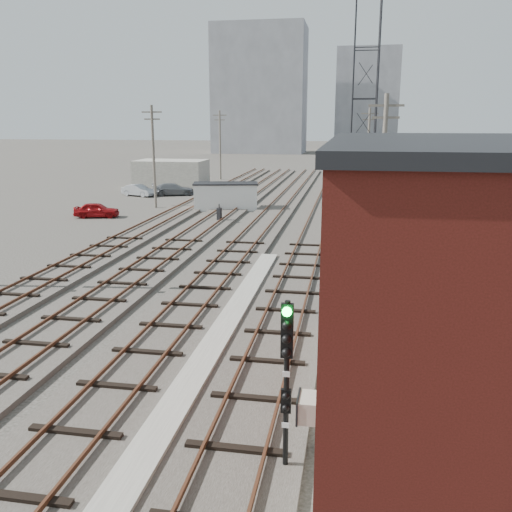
% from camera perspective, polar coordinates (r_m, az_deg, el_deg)
% --- Properties ---
extents(ground, '(320.00, 320.00, 0.00)m').
position_cam_1_polar(ground, '(62.11, 5.40, 6.89)').
color(ground, '#282621').
rests_on(ground, ground).
extents(track_right, '(3.20, 90.00, 0.39)m').
position_cam_1_polar(track_right, '(41.21, 6.48, 3.41)').
color(track_right, '#332D28').
rests_on(track_right, ground).
extents(track_mid_right, '(3.20, 90.00, 0.39)m').
position_cam_1_polar(track_mid_right, '(41.63, 0.96, 3.60)').
color(track_mid_right, '#332D28').
rests_on(track_mid_right, ground).
extents(track_mid_left, '(3.20, 90.00, 0.39)m').
position_cam_1_polar(track_mid_left, '(42.43, -4.39, 3.76)').
color(track_mid_left, '#332D28').
rests_on(track_mid_left, ground).
extents(track_left, '(3.20, 90.00, 0.39)m').
position_cam_1_polar(track_left, '(43.58, -9.51, 3.88)').
color(track_left, '#332D28').
rests_on(track_left, ground).
extents(platform_curb, '(0.90, 28.00, 0.26)m').
position_cam_1_polar(platform_curb, '(17.71, -5.45, -11.05)').
color(platform_curb, gray).
rests_on(platform_curb, ground).
extents(brick_building, '(6.54, 12.20, 7.22)m').
position_cam_1_polar(brick_building, '(14.26, 20.11, -3.09)').
color(brick_building, gray).
rests_on(brick_building, ground).
extents(lattice_tower, '(1.60, 1.60, 15.00)m').
position_cam_1_polar(lattice_tower, '(36.45, 11.23, 13.56)').
color(lattice_tower, black).
rests_on(lattice_tower, ground).
extents(utility_pole_left_b, '(1.80, 0.24, 9.00)m').
position_cam_1_polar(utility_pole_left_b, '(49.67, -10.74, 10.50)').
color(utility_pole_left_b, '#595147').
rests_on(utility_pole_left_b, ground).
extents(utility_pole_left_c, '(1.80, 0.24, 9.00)m').
position_cam_1_polar(utility_pole_left_c, '(73.58, -3.80, 11.77)').
color(utility_pole_left_c, '#595147').
rests_on(utility_pole_left_c, ground).
extents(utility_pole_right_a, '(1.80, 0.24, 9.00)m').
position_cam_1_polar(utility_pole_right_a, '(29.62, 13.16, 8.18)').
color(utility_pole_right_a, '#595147').
rests_on(utility_pole_right_a, ground).
extents(utility_pole_right_b, '(1.80, 0.24, 9.00)m').
position_cam_1_polar(utility_pole_right_b, '(59.53, 11.71, 11.00)').
color(utility_pole_right_b, '#595147').
rests_on(utility_pole_right_b, ground).
extents(apartment_left, '(22.00, 14.00, 30.00)m').
position_cam_1_polar(apartment_left, '(138.55, 0.45, 17.04)').
color(apartment_left, gray).
rests_on(apartment_left, ground).
extents(apartment_right, '(16.00, 12.00, 26.00)m').
position_cam_1_polar(apartment_right, '(151.57, 11.56, 15.75)').
color(apartment_right, gray).
rests_on(apartment_right, ground).
extents(shed_left, '(8.00, 5.00, 3.20)m').
position_cam_1_polar(shed_left, '(65.18, -8.88, 8.53)').
color(shed_left, gray).
rests_on(shed_left, ground).
extents(shed_right, '(6.00, 6.00, 4.00)m').
position_cam_1_polar(shed_right, '(71.78, 13.38, 9.13)').
color(shed_right, gray).
rests_on(shed_right, ground).
extents(signal_mast, '(0.40, 0.41, 4.02)m').
position_cam_1_polar(signal_mast, '(11.80, 3.22, -12.44)').
color(signal_mast, gray).
rests_on(signal_mast, ground).
extents(switch_stand, '(0.38, 0.38, 1.34)m').
position_cam_1_polar(switch_stand, '(42.04, -3.89, 4.40)').
color(switch_stand, black).
rests_on(switch_stand, ground).
extents(site_trailer, '(6.02, 3.53, 2.37)m').
position_cam_1_polar(site_trailer, '(48.16, -3.20, 6.31)').
color(site_trailer, silver).
rests_on(site_trailer, ground).
extents(car_red, '(3.81, 2.15, 1.22)m').
position_cam_1_polar(car_red, '(46.03, -16.43, 4.67)').
color(car_red, maroon).
rests_on(car_red, ground).
extents(car_silver, '(3.92, 2.40, 1.22)m').
position_cam_1_polar(car_silver, '(58.27, -12.26, 6.77)').
color(car_silver, '#9FA2A6').
rests_on(car_silver, ground).
extents(car_grey, '(4.77, 3.26, 1.28)m').
position_cam_1_polar(car_grey, '(58.30, -8.71, 6.96)').
color(car_grey, slate).
rests_on(car_grey, ground).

